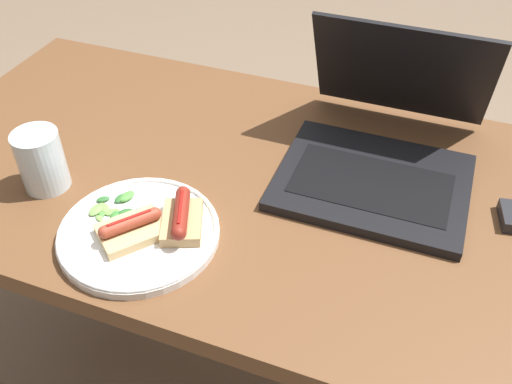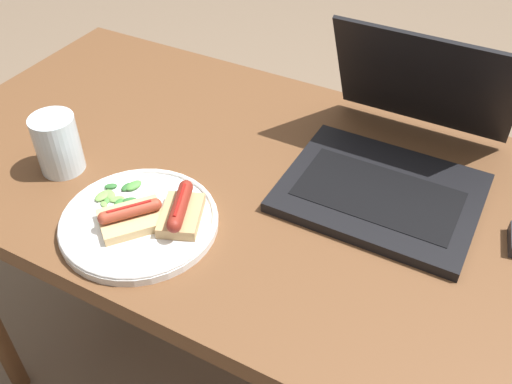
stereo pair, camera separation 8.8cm
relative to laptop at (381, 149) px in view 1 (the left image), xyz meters
The scene contains 7 objects.
desk 0.22m from the laptop, 147.16° to the right, with size 1.37×0.67×0.74m.
laptop is the anchor object (origin of this frame).
plate 0.44m from the laptop, 136.16° to the right, with size 0.25×0.25×0.02m.
sausage_toast_left 0.44m from the laptop, 135.54° to the right, with size 0.12×0.12×0.04m.
sausage_toast_middle 0.37m from the laptop, 133.45° to the right, with size 0.09×0.11×0.04m.
salad_pile 0.46m from the laptop, 144.42° to the right, with size 0.08×0.08×0.01m.
drinking_glass 0.58m from the laptop, 154.85° to the right, with size 0.08×0.08×0.11m.
Camera 1 is at (0.24, -0.72, 1.38)m, focal length 40.00 mm.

